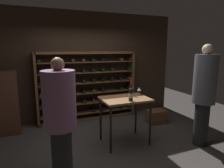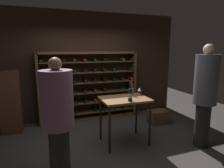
% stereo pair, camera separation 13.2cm
% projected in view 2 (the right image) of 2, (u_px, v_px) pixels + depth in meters
% --- Properties ---
extents(ground_plane, '(9.52, 9.52, 0.00)m').
position_uv_depth(ground_plane, '(107.00, 144.00, 3.94)').
color(ground_plane, '#383330').
extents(back_wall, '(5.38, 0.10, 2.92)m').
position_uv_depth(back_wall, '(87.00, 66.00, 5.31)').
color(back_wall, '#332319').
rests_on(back_wall, ground).
extents(wine_rack, '(2.68, 0.32, 1.86)m').
position_uv_depth(wine_rack, '(90.00, 86.00, 5.22)').
color(wine_rack, brown).
rests_on(wine_rack, ground).
extents(tasting_table, '(0.95, 0.69, 0.95)m').
position_uv_depth(tasting_table, '(125.00, 104.00, 3.86)').
color(tasting_table, brown).
rests_on(tasting_table, ground).
extents(person_guest_plum_blouse, '(0.47, 0.47, 1.82)m').
position_uv_depth(person_guest_plum_blouse, '(58.00, 113.00, 2.79)').
color(person_guest_plum_blouse, black).
rests_on(person_guest_plum_blouse, ground).
extents(person_bystander_red_print, '(0.43, 0.43, 2.02)m').
position_uv_depth(person_bystander_red_print, '(205.00, 91.00, 3.67)').
color(person_bystander_red_print, black).
rests_on(person_bystander_red_print, ground).
extents(wine_crate, '(0.49, 0.36, 0.34)m').
position_uv_depth(wine_crate, '(158.00, 117.00, 5.01)').
color(wine_crate, brown).
rests_on(wine_crate, ground).
extents(display_cabinet, '(0.44, 0.36, 1.46)m').
position_uv_depth(display_cabinet, '(10.00, 102.00, 4.40)').
color(display_cabinet, '#4C2D1E').
rests_on(display_cabinet, ground).
extents(wine_bottle_green_slim, '(0.09, 0.09, 0.37)m').
position_uv_depth(wine_bottle_green_slim, '(130.00, 94.00, 3.60)').
color(wine_bottle_green_slim, black).
rests_on(wine_bottle_green_slim, tasting_table).
extents(wine_bottle_amber_reserve, '(0.08, 0.08, 0.36)m').
position_uv_depth(wine_bottle_amber_reserve, '(132.00, 89.00, 4.08)').
color(wine_bottle_amber_reserve, '#4C3314').
rests_on(wine_bottle_amber_reserve, tasting_table).
extents(wine_glass_stemmed_center, '(0.09, 0.09, 0.16)m').
position_uv_depth(wine_glass_stemmed_center, '(139.00, 90.00, 4.08)').
color(wine_glass_stemmed_center, silver).
rests_on(wine_glass_stemmed_center, tasting_table).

